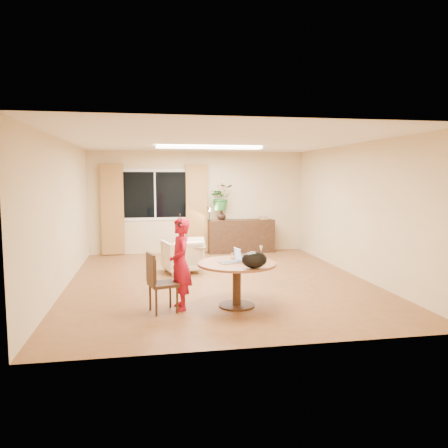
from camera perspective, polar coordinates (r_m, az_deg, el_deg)
name	(u,v)px	position (r m, az deg, el deg)	size (l,w,h in m)	color
floor	(219,281)	(8.27, -0.69, -7.46)	(6.50, 6.50, 0.00)	brown
ceiling	(219,141)	(8.07, -0.71, 10.80)	(6.50, 6.50, 0.00)	white
wall_back	(198,202)	(11.28, -3.38, 2.86)	(5.50, 5.50, 0.00)	tan
wall_left	(63,214)	(8.09, -20.30, 1.18)	(6.50, 6.50, 0.00)	tan
wall_right	(357,210)	(8.93, 16.99, 1.73)	(6.50, 6.50, 0.00)	tan
window	(155,195)	(11.17, -9.00, 3.79)	(1.70, 0.03, 1.30)	white
curtain_left	(112,210)	(11.15, -14.37, 1.84)	(0.55, 0.08, 2.25)	brown
curtain_right	(197,208)	(11.19, -3.58, 2.04)	(0.55, 0.08, 2.25)	brown
ceiling_panel	(209,147)	(9.25, -1.94, 9.99)	(2.20, 0.35, 0.05)	white
dining_table	(237,272)	(6.59, 1.68, -6.27)	(1.18, 1.18, 0.67)	brown
dining_chair	(163,282)	(6.41, -7.94, -7.56)	(0.42, 0.38, 0.87)	black
child	(180,264)	(6.47, -5.72, -5.20)	(0.32, 0.49, 1.35)	red
laptop	(230,256)	(6.52, 0.75, -4.14)	(0.33, 0.22, 0.22)	#B7B7BC
tumbler	(233,256)	(6.85, 1.22, -4.15)	(0.07, 0.07, 0.10)	white
wine_glass	(261,252)	(6.89, 4.86, -3.66)	(0.07, 0.07, 0.21)	white
pot_lid	(245,257)	(6.86, 2.81, -4.39)	(0.24, 0.24, 0.04)	white
handbag	(254,260)	(6.13, 3.98, -4.69)	(0.37, 0.21, 0.24)	black
armchair	(182,256)	(9.02, -5.49, -4.17)	(0.72, 0.74, 0.67)	beige
throw	(194,239)	(8.94, -3.99, -1.97)	(0.45, 0.55, 0.03)	beige
sideboard	(241,236)	(11.30, 2.23, -1.58)	(1.70, 0.42, 0.85)	black
vase	(221,215)	(11.14, -0.35, 1.15)	(0.24, 0.24, 0.25)	black
bouquet	(221,197)	(11.11, -0.39, 3.49)	(0.59, 0.51, 0.66)	#2D6425
book_stack	(263,218)	(11.39, 5.16, 0.83)	(0.21, 0.16, 0.09)	#95654B
desk_lamp	(209,214)	(11.04, -1.92, 1.38)	(0.15, 0.15, 0.35)	black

